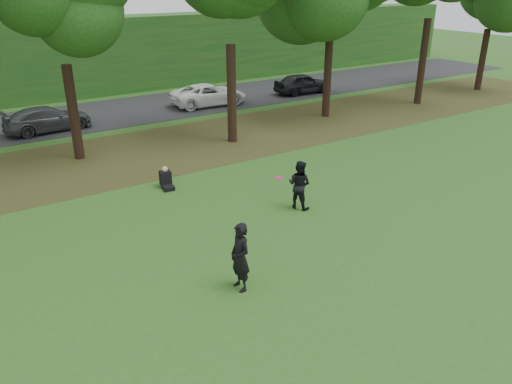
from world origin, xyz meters
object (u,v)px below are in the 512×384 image
player_left (240,257)px  seated_person (166,180)px  player_right (299,185)px  frisbee (279,178)px

player_left → seated_person: 7.46m
player_right → seated_person: bearing=12.0°
player_left → frisbee: frisbee is taller
frisbee → player_right: bearing=39.4°
seated_person → player_left: bearing=-91.3°
player_left → frisbee: 2.80m
player_left → frisbee: (2.12, 1.32, 1.26)m
player_right → seated_person: (-3.15, 4.22, -0.55)m
frisbee → seated_person: frisbee is taller
player_left → frisbee: size_ratio=5.05×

